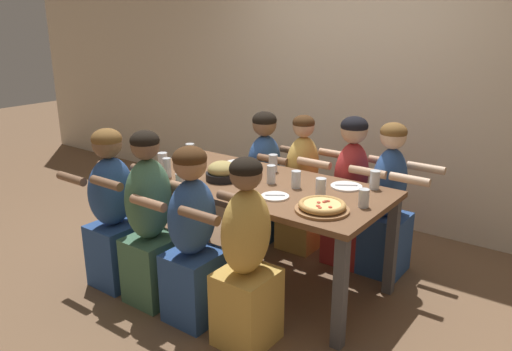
% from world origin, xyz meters
% --- Properties ---
extents(ground_plane, '(18.00, 18.00, 0.00)m').
position_xyz_m(ground_plane, '(0.00, 0.00, 0.00)').
color(ground_plane, brown).
rests_on(ground_plane, ground).
extents(restaurant_back_panel, '(10.00, 0.06, 3.20)m').
position_xyz_m(restaurant_back_panel, '(0.00, 1.62, 1.60)').
color(restaurant_back_panel, beige).
rests_on(restaurant_back_panel, ground).
extents(dining_table, '(1.92, 0.91, 0.77)m').
position_xyz_m(dining_table, '(0.00, 0.00, 0.69)').
color(dining_table, brown).
rests_on(dining_table, ground).
extents(pizza_board_main, '(0.34, 0.34, 0.06)m').
position_xyz_m(pizza_board_main, '(0.66, -0.22, 0.80)').
color(pizza_board_main, '#996B42').
rests_on(pizza_board_main, dining_table).
extents(skillet_bowl, '(0.35, 0.24, 0.14)m').
position_xyz_m(skillet_bowl, '(-0.23, -0.10, 0.83)').
color(skillet_bowl, black).
rests_on(skillet_bowl, dining_table).
extents(empty_plate_a, '(0.22, 0.22, 0.02)m').
position_xyz_m(empty_plate_a, '(0.58, 0.28, 0.78)').
color(empty_plate_a, white).
rests_on(empty_plate_a, dining_table).
extents(empty_plate_b, '(0.19, 0.19, 0.02)m').
position_xyz_m(empty_plate_b, '(0.29, -0.18, 0.78)').
color(empty_plate_b, white).
rests_on(empty_plate_b, dining_table).
extents(empty_plate_c, '(0.19, 0.19, 0.02)m').
position_xyz_m(empty_plate_c, '(-0.41, 0.30, 0.78)').
color(empty_plate_c, white).
rests_on(empty_plate_c, dining_table).
extents(cocktail_glass_blue, '(0.07, 0.07, 0.11)m').
position_xyz_m(cocktail_glass_blue, '(-0.39, -0.37, 0.81)').
color(cocktail_glass_blue, silver).
rests_on(cocktail_glass_blue, dining_table).
extents(drinking_glass_a, '(0.07, 0.07, 0.12)m').
position_xyz_m(drinking_glass_a, '(0.30, 0.06, 0.83)').
color(drinking_glass_a, silver).
rests_on(drinking_glass_a, dining_table).
extents(drinking_glass_b, '(0.07, 0.07, 0.13)m').
position_xyz_m(drinking_glass_b, '(0.75, 0.37, 0.83)').
color(drinking_glass_b, silver).
rests_on(drinking_glass_b, dining_table).
extents(drinking_glass_c, '(0.06, 0.06, 0.14)m').
position_xyz_m(drinking_glass_c, '(-0.61, -0.29, 0.84)').
color(drinking_glass_c, silver).
rests_on(drinking_glass_c, dining_table).
extents(drinking_glass_d, '(0.07, 0.07, 0.13)m').
position_xyz_m(drinking_glass_d, '(-0.05, 0.29, 0.83)').
color(drinking_glass_d, silver).
rests_on(drinking_glass_d, dining_table).
extents(drinking_glass_e, '(0.07, 0.07, 0.12)m').
position_xyz_m(drinking_glass_e, '(0.84, -0.00, 0.82)').
color(drinking_glass_e, silver).
rests_on(drinking_glass_e, dining_table).
extents(drinking_glass_f, '(0.08, 0.08, 0.12)m').
position_xyz_m(drinking_glass_f, '(-0.81, -0.14, 0.82)').
color(drinking_glass_f, silver).
rests_on(drinking_glass_f, dining_table).
extents(drinking_glass_g, '(0.07, 0.07, 0.13)m').
position_xyz_m(drinking_glass_g, '(-0.82, 0.18, 0.83)').
color(drinking_glass_g, silver).
rests_on(drinking_glass_g, dining_table).
extents(drinking_glass_h, '(0.07, 0.07, 0.12)m').
position_xyz_m(drinking_glass_h, '(0.52, 0.03, 0.82)').
color(drinking_glass_h, silver).
rests_on(drinking_glass_h, dining_table).
extents(drinking_glass_i, '(0.06, 0.06, 0.13)m').
position_xyz_m(drinking_glass_i, '(0.10, 0.05, 0.83)').
color(drinking_glass_i, silver).
rests_on(drinking_glass_i, dining_table).
extents(diner_near_left, '(0.51, 0.40, 1.18)m').
position_xyz_m(diner_near_left, '(-0.79, -0.67, 0.55)').
color(diner_near_left, '#2D5193').
rests_on(diner_near_left, ground).
extents(diner_far_center, '(0.51, 0.40, 1.16)m').
position_xyz_m(diner_far_center, '(-0.01, 0.67, 0.53)').
color(diner_far_center, gold).
rests_on(diner_far_center, ground).
extents(diner_near_midright, '(0.51, 0.40, 1.18)m').
position_xyz_m(diner_near_midright, '(0.42, -0.67, 0.54)').
color(diner_near_midright, gold).
rests_on(diner_near_midright, ground).
extents(diner_near_midleft, '(0.51, 0.40, 1.22)m').
position_xyz_m(diner_near_midleft, '(-0.40, -0.67, 0.56)').
color(diner_near_midleft, '#477556').
rests_on(diner_near_midleft, ground).
extents(diner_near_center, '(0.51, 0.40, 1.18)m').
position_xyz_m(diner_near_center, '(-0.00, -0.67, 0.55)').
color(diner_near_center, '#2D5193').
rests_on(diner_near_center, ground).
extents(diner_far_right, '(0.51, 0.40, 1.19)m').
position_xyz_m(diner_far_right, '(0.75, 0.67, 0.55)').
color(diner_far_right, '#2D5193').
rests_on(diner_far_right, ground).
extents(diner_far_midleft, '(0.51, 0.40, 1.14)m').
position_xyz_m(diner_far_midleft, '(-0.40, 0.67, 0.53)').
color(diner_far_midleft, '#2D5193').
rests_on(diner_far_midleft, ground).
extents(diner_far_midright, '(0.51, 0.40, 1.20)m').
position_xyz_m(diner_far_midright, '(0.44, 0.67, 0.56)').
color(diner_far_midright, '#B22D2D').
rests_on(diner_far_midright, ground).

